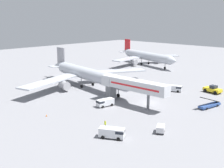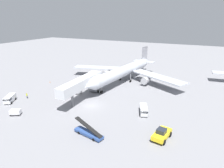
{
  "view_description": "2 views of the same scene",
  "coord_description": "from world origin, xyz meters",
  "views": [
    {
      "loc": [
        -57.32,
        -42.32,
        22.21
      ],
      "look_at": [
        1.46,
        15.48,
        2.26
      ],
      "focal_mm": 44.26,
      "sensor_mm": 36.0,
      "label": 1
    },
    {
      "loc": [
        28.0,
        -44.01,
        23.66
      ],
      "look_at": [
        -0.18,
        13.02,
        2.49
      ],
      "focal_mm": 32.34,
      "sensor_mm": 36.0,
      "label": 2
    }
  ],
  "objects": [
    {
      "name": "airplane_background",
      "position": [
        47.59,
        38.13,
        4.2
      ],
      "size": [
        36.96,
        40.62,
        11.19
      ],
      "color": "#B7BCC6",
      "rests_on": "ground"
    },
    {
      "name": "safety_cone_alpha",
      "position": [
        -25.13,
        10.56,
        0.26
      ],
      "size": [
        0.34,
        0.34,
        0.52
      ],
      "color": "black",
      "rests_on": "ground"
    },
    {
      "name": "service_van_rear_left",
      "position": [
        14.52,
        1.61,
        1.11
      ],
      "size": [
        3.51,
        5.28,
        1.92
      ],
      "color": "silver",
      "rests_on": "ground"
    },
    {
      "name": "service_van_far_right",
      "position": [
        -22.81,
        -8.55,
        1.14
      ],
      "size": [
        3.99,
        5.08,
        1.99
      ],
      "color": "silver",
      "rests_on": "ground"
    },
    {
      "name": "belt_loader_truck",
      "position": [
        7.38,
        -13.29,
        0.77
      ],
      "size": [
        7.18,
        3.01,
        3.29
      ],
      "color": "#2D4C8E",
      "rests_on": "ground"
    },
    {
      "name": "service_van_far_center",
      "position": [
        -10.53,
        6.27,
        1.1
      ],
      "size": [
        4.81,
        2.63,
        1.9
      ],
      "color": "silver",
      "rests_on": "ground"
    },
    {
      "name": "pushback_tug",
      "position": [
        21.28,
        -7.62,
        1.11
      ],
      "size": [
        3.4,
        5.57,
        2.37
      ],
      "color": "yellow",
      "rests_on": "ground"
    },
    {
      "name": "ground_crew_worker_foreground",
      "position": [
        -20.62,
        -4.28,
        0.97
      ],
      "size": [
        0.38,
        0.38,
        1.83
      ],
      "color": "#1E2333",
      "rests_on": "ground"
    },
    {
      "name": "baggage_cart_mid_left",
      "position": [
        -14.37,
        -13.53,
        0.82
      ],
      "size": [
        2.97,
        2.53,
        1.48
      ],
      "color": "#38383D",
      "rests_on": "ground"
    },
    {
      "name": "ground_plane",
      "position": [
        0.0,
        0.0,
        0.0
      ],
      "size": [
        300.0,
        300.0,
        0.0
      ],
      "primitive_type": "plane",
      "color": "gray"
    },
    {
      "name": "jet_bridge",
      "position": [
        -4.7,
        2.8,
        5.11
      ],
      "size": [
        4.07,
        19.92,
        6.86
      ],
      "color": "silver",
      "rests_on": "ground"
    },
    {
      "name": "airplane_at_gate",
      "position": [
        -0.44,
        24.66,
        4.25
      ],
      "size": [
        47.22,
        45.95,
        11.48
      ],
      "color": "#B7BCC6",
      "rests_on": "ground"
    }
  ]
}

